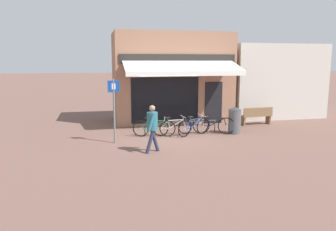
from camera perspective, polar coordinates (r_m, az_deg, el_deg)
ground_plane at (r=13.74m, az=0.77°, el=-3.64°), size 160.00×160.00×0.00m
shop_front at (r=17.40m, az=0.63°, el=6.69°), size 6.04×4.67×4.55m
neighbour_building at (r=20.05m, az=16.82°, el=5.89°), size 5.24×4.00×4.02m
bike_rack_rail at (r=14.03m, az=2.22°, el=-1.41°), size 3.20×0.04×0.57m
bicycle_green at (r=13.65m, az=-2.44°, el=-2.16°), size 1.76×0.54×0.82m
bicycle_silver at (r=13.87m, az=0.93°, el=-2.00°), size 1.77×0.52×0.81m
bicycle_blue at (r=13.85m, az=4.54°, el=-1.94°), size 1.64×0.92×0.88m
bicycle_black at (r=14.23m, az=7.94°, el=-1.65°), size 1.72×0.73×0.88m
pedestrian_adult at (r=11.17m, az=-2.75°, el=-1.47°), size 0.56×0.64×1.65m
litter_bin at (r=14.47m, az=11.54°, el=-0.83°), size 0.55×0.55×1.15m
parking_sign at (r=12.55m, az=-9.39°, el=1.96°), size 0.44×0.07×2.46m
park_bench at (r=16.73m, az=15.18°, el=0.00°), size 1.63×0.57×0.87m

